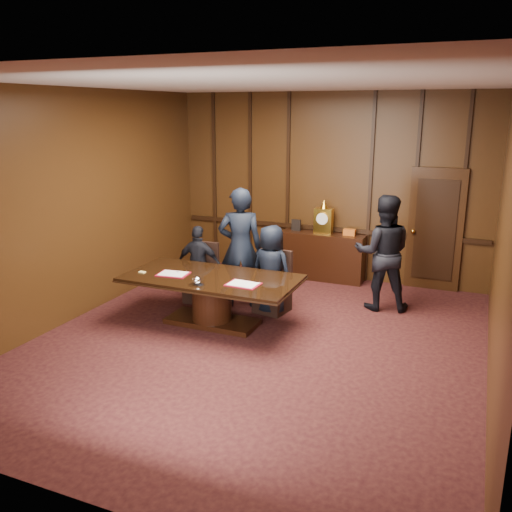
{
  "coord_description": "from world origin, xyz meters",
  "views": [
    {
      "loc": [
        2.72,
        -6.47,
        3.18
      ],
      "look_at": [
        -0.32,
        0.74,
        1.05
      ],
      "focal_mm": 38.0,
      "sensor_mm": 36.0,
      "label": 1
    }
  ],
  "objects": [
    {
      "name": "conference_table",
      "position": [
        -0.9,
        0.39,
        0.51
      ],
      "size": [
        2.62,
        1.32,
        0.76
      ],
      "color": "black",
      "rests_on": "ground"
    },
    {
      "name": "chair_right",
      "position": [
        -0.25,
        1.27,
        0.29
      ],
      "size": [
        0.55,
        0.55,
        0.99
      ],
      "rotation": [
        0.0,
        0.0,
        -0.17
      ],
      "color": "black",
      "rests_on": "ground"
    },
    {
      "name": "folder_left",
      "position": [
        -1.48,
        0.25,
        0.77
      ],
      "size": [
        0.5,
        0.38,
        0.02
      ],
      "rotation": [
        0.0,
        0.0,
        0.12
      ],
      "color": "maroon",
      "rests_on": "conference_table"
    },
    {
      "name": "inkstand",
      "position": [
        -0.9,
        -0.06,
        0.81
      ],
      "size": [
        0.2,
        0.14,
        0.12
      ],
      "color": "white",
      "rests_on": "conference_table"
    },
    {
      "name": "chair_left",
      "position": [
        -1.55,
        1.27,
        0.29
      ],
      "size": [
        0.49,
        0.49,
        0.99
      ],
      "rotation": [
        0.0,
        0.0,
        0.03
      ],
      "color": "black",
      "rests_on": "ground"
    },
    {
      "name": "notepad",
      "position": [
        -1.97,
        0.15,
        0.77
      ],
      "size": [
        0.1,
        0.08,
        0.01
      ],
      "primitive_type": "cube",
      "rotation": [
        0.0,
        0.0,
        -0.06
      ],
      "color": "#FFDF7C",
      "rests_on": "conference_table"
    },
    {
      "name": "signatory_left",
      "position": [
        -1.55,
        1.19,
        0.66
      ],
      "size": [
        0.81,
        0.42,
        1.32
      ],
      "primitive_type": "imported",
      "rotation": [
        0.0,
        0.0,
        3.27
      ],
      "color": "black",
      "rests_on": "ground"
    },
    {
      "name": "folder_right",
      "position": [
        -0.3,
        0.21,
        0.77
      ],
      "size": [
        0.47,
        0.35,
        0.02
      ],
      "rotation": [
        0.0,
        0.0,
        -0.05
      ],
      "color": "maroon",
      "rests_on": "conference_table"
    },
    {
      "name": "room",
      "position": [
        0.07,
        0.14,
        1.72
      ],
      "size": [
        7.0,
        7.04,
        3.5
      ],
      "color": "black",
      "rests_on": "ground"
    },
    {
      "name": "witness_right",
      "position": [
        1.33,
        2.09,
        0.94
      ],
      "size": [
        1.06,
        0.91,
        1.88
      ],
      "primitive_type": "imported",
      "rotation": [
        0.0,
        0.0,
        3.38
      ],
      "color": "black",
      "rests_on": "ground"
    },
    {
      "name": "signatory_right",
      "position": [
        -0.25,
        1.19,
        0.72
      ],
      "size": [
        0.78,
        0.58,
        1.44
      ],
      "primitive_type": "imported",
      "rotation": [
        0.0,
        0.0,
        2.95
      ],
      "color": "black",
      "rests_on": "ground"
    },
    {
      "name": "witness_left",
      "position": [
        -0.84,
        1.31,
        0.99
      ],
      "size": [
        0.85,
        0.72,
        1.98
      ],
      "primitive_type": "imported",
      "rotation": [
        0.0,
        0.0,
        3.54
      ],
      "color": "black",
      "rests_on": "ground"
    },
    {
      "name": "sideboard",
      "position": [
        0.0,
        3.26,
        0.49
      ],
      "size": [
        1.6,
        0.45,
        1.54
      ],
      "color": "black",
      "rests_on": "ground"
    }
  ]
}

